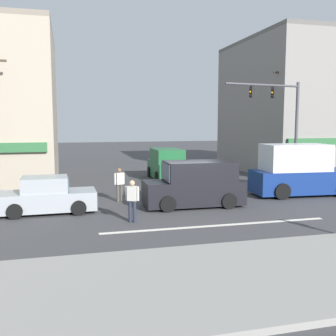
{
  "coord_description": "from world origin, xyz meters",
  "views": [
    {
      "loc": [
        -5.51,
        -17.16,
        3.93
      ],
      "look_at": [
        -0.55,
        2.0,
        1.6
      ],
      "focal_mm": 42.0,
      "sensor_mm": 36.0,
      "label": 1
    }
  ],
  "objects_px": {
    "van_crossing_center": "(166,165)",
    "box_truck_approaching_near": "(301,172)",
    "pedestrian_mid_crossing": "(132,198)",
    "utility_pole_far_right": "(281,122)",
    "pedestrian_far_side": "(119,183)",
    "sedan_crossing_rightbound": "(47,197)",
    "traffic_light_mast": "(283,118)",
    "van_parked_curbside": "(195,185)"
  },
  "relations": [
    {
      "from": "utility_pole_far_right",
      "to": "sedan_crossing_rightbound",
      "type": "relative_size",
      "value": 1.83
    },
    {
      "from": "van_parked_curbside",
      "to": "sedan_crossing_rightbound",
      "type": "xyz_separation_m",
      "value": [
        -6.64,
        0.31,
        -0.29
      ]
    },
    {
      "from": "van_crossing_center",
      "to": "box_truck_approaching_near",
      "type": "relative_size",
      "value": 0.81
    },
    {
      "from": "sedan_crossing_rightbound",
      "to": "pedestrian_far_side",
      "type": "height_order",
      "value": "pedestrian_far_side"
    },
    {
      "from": "van_crossing_center",
      "to": "sedan_crossing_rightbound",
      "type": "relative_size",
      "value": 1.13
    },
    {
      "from": "van_parked_curbside",
      "to": "pedestrian_far_side",
      "type": "relative_size",
      "value": 2.78
    },
    {
      "from": "pedestrian_far_side",
      "to": "van_crossing_center",
      "type": "bearing_deg",
      "value": 58.8
    },
    {
      "from": "utility_pole_far_right",
      "to": "pedestrian_far_side",
      "type": "bearing_deg",
      "value": -158.51
    },
    {
      "from": "box_truck_approaching_near",
      "to": "pedestrian_mid_crossing",
      "type": "distance_m",
      "value": 10.32
    },
    {
      "from": "van_crossing_center",
      "to": "van_parked_curbside",
      "type": "bearing_deg",
      "value": -95.43
    },
    {
      "from": "traffic_light_mast",
      "to": "box_truck_approaching_near",
      "type": "height_order",
      "value": "traffic_light_mast"
    },
    {
      "from": "van_crossing_center",
      "to": "pedestrian_mid_crossing",
      "type": "bearing_deg",
      "value": -110.92
    },
    {
      "from": "traffic_light_mast",
      "to": "pedestrian_mid_crossing",
      "type": "height_order",
      "value": "traffic_light_mast"
    },
    {
      "from": "van_crossing_center",
      "to": "pedestrian_far_side",
      "type": "bearing_deg",
      "value": -121.2
    },
    {
      "from": "utility_pole_far_right",
      "to": "van_crossing_center",
      "type": "xyz_separation_m",
      "value": [
        -7.37,
        2.28,
        -2.92
      ]
    },
    {
      "from": "sedan_crossing_rightbound",
      "to": "pedestrian_mid_crossing",
      "type": "height_order",
      "value": "pedestrian_mid_crossing"
    },
    {
      "from": "box_truck_approaching_near",
      "to": "pedestrian_far_side",
      "type": "bearing_deg",
      "value": 175.86
    },
    {
      "from": "traffic_light_mast",
      "to": "box_truck_approaching_near",
      "type": "xyz_separation_m",
      "value": [
        0.12,
        -1.74,
        -2.92
      ]
    },
    {
      "from": "pedestrian_mid_crossing",
      "to": "van_parked_curbside",
      "type": "bearing_deg",
      "value": 33.24
    },
    {
      "from": "van_parked_curbside",
      "to": "pedestrian_mid_crossing",
      "type": "xyz_separation_m",
      "value": [
        -3.35,
        -2.2,
        -0.05
      ]
    },
    {
      "from": "van_crossing_center",
      "to": "box_truck_approaching_near",
      "type": "distance_m",
      "value": 9.32
    },
    {
      "from": "sedan_crossing_rightbound",
      "to": "pedestrian_far_side",
      "type": "bearing_deg",
      "value": 26.0
    },
    {
      "from": "box_truck_approaching_near",
      "to": "pedestrian_mid_crossing",
      "type": "relative_size",
      "value": 3.43
    },
    {
      "from": "traffic_light_mast",
      "to": "box_truck_approaching_near",
      "type": "relative_size",
      "value": 1.08
    },
    {
      "from": "utility_pole_far_right",
      "to": "box_truck_approaching_near",
      "type": "relative_size",
      "value": 1.32
    },
    {
      "from": "van_parked_curbside",
      "to": "box_truck_approaching_near",
      "type": "relative_size",
      "value": 0.81
    },
    {
      "from": "van_parked_curbside",
      "to": "van_crossing_center",
      "type": "distance_m",
      "value": 8.79
    },
    {
      "from": "box_truck_approaching_near",
      "to": "van_crossing_center",
      "type": "bearing_deg",
      "value": 126.44
    },
    {
      "from": "traffic_light_mast",
      "to": "van_parked_curbside",
      "type": "xyz_separation_m",
      "value": [
        -6.24,
        -2.99,
        -3.17
      ]
    },
    {
      "from": "utility_pole_far_right",
      "to": "pedestrian_mid_crossing",
      "type": "distance_m",
      "value": 14.75
    },
    {
      "from": "box_truck_approaching_near",
      "to": "traffic_light_mast",
      "type": "bearing_deg",
      "value": 94.05
    },
    {
      "from": "van_crossing_center",
      "to": "pedestrian_mid_crossing",
      "type": "height_order",
      "value": "van_crossing_center"
    },
    {
      "from": "pedestrian_far_side",
      "to": "box_truck_approaching_near",
      "type": "bearing_deg",
      "value": -4.14
    },
    {
      "from": "utility_pole_far_right",
      "to": "van_crossing_center",
      "type": "height_order",
      "value": "utility_pole_far_right"
    },
    {
      "from": "traffic_light_mast",
      "to": "pedestrian_far_side",
      "type": "relative_size",
      "value": 3.71
    },
    {
      "from": "van_parked_curbside",
      "to": "sedan_crossing_rightbound",
      "type": "relative_size",
      "value": 1.12
    },
    {
      "from": "utility_pole_far_right",
      "to": "van_parked_curbside",
      "type": "xyz_separation_m",
      "value": [
        -8.2,
        -6.47,
        -2.92
      ]
    },
    {
      "from": "van_crossing_center",
      "to": "pedestrian_mid_crossing",
      "type": "distance_m",
      "value": 11.72
    },
    {
      "from": "pedestrian_mid_crossing",
      "to": "utility_pole_far_right",
      "type": "bearing_deg",
      "value": 36.88
    },
    {
      "from": "van_crossing_center",
      "to": "box_truck_approaching_near",
      "type": "height_order",
      "value": "box_truck_approaching_near"
    },
    {
      "from": "utility_pole_far_right",
      "to": "van_parked_curbside",
      "type": "distance_m",
      "value": 10.85
    },
    {
      "from": "traffic_light_mast",
      "to": "pedestrian_mid_crossing",
      "type": "bearing_deg",
      "value": -151.62
    }
  ]
}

